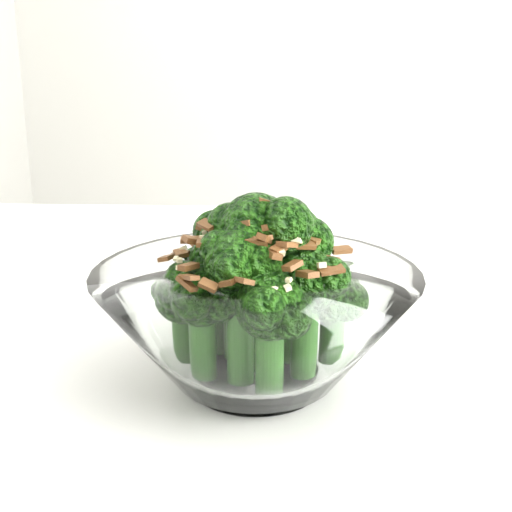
% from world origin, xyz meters
% --- Properties ---
extents(table, '(1.41, 1.19, 0.75)m').
position_xyz_m(table, '(0.13, -0.01, 0.68)').
color(table, white).
rests_on(table, ground).
extents(broccoli_dish, '(0.20, 0.20, 0.13)m').
position_xyz_m(broccoli_dish, '(0.11, -0.13, 0.80)').
color(broccoli_dish, white).
rests_on(broccoli_dish, table).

